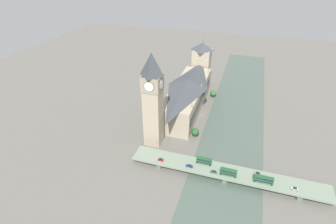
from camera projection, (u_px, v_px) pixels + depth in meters
ground_plane at (202, 115)px, 240.52m from camera, size 600.00×600.00×0.00m
river_water at (235, 121)px, 232.62m from camera, size 48.08×360.00×0.30m
parliament_hall at (188, 95)px, 243.49m from camera, size 26.73×96.08×30.00m
clock_tower at (153, 98)px, 186.81m from camera, size 13.50×13.50×72.64m
victoria_tower at (201, 63)px, 289.06m from camera, size 18.66×18.66×50.83m
road_bridge at (226, 172)px, 171.98m from camera, size 128.16×15.04×5.36m
double_decker_bus_lead at (228, 172)px, 166.93m from camera, size 10.70×2.54×4.98m
double_decker_bus_mid at (204, 161)px, 176.26m from camera, size 10.57×2.51×4.81m
double_decker_bus_rear at (264, 179)px, 161.62m from camera, size 11.88×2.59×4.87m
car_northbound_lead at (258, 173)px, 168.66m from camera, size 4.09×1.89×1.41m
car_northbound_mid at (214, 172)px, 170.01m from camera, size 4.39×1.92×1.30m
car_northbound_tail at (189, 166)px, 174.59m from camera, size 4.78×1.85×1.42m
car_southbound_lead at (295, 189)px, 157.79m from camera, size 3.84×1.82×1.39m
car_southbound_mid at (161, 160)px, 179.94m from camera, size 3.88×1.84×1.42m
tree_embankment_near at (195, 132)px, 209.94m from camera, size 6.02×6.02×7.85m
tree_embankment_mid at (213, 93)px, 268.43m from camera, size 6.20×6.20×7.81m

